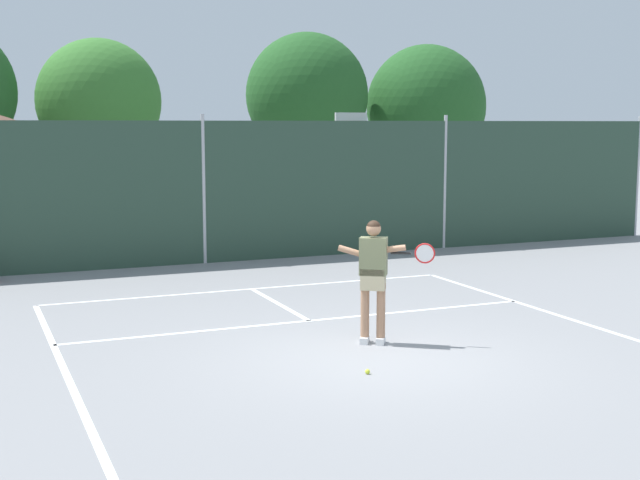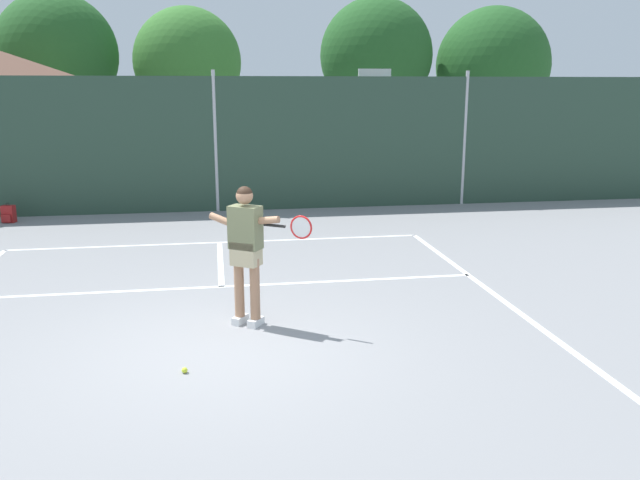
{
  "view_description": "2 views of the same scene",
  "coord_description": "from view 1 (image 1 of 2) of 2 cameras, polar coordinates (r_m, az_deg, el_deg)",
  "views": [
    {
      "loc": [
        -5.28,
        -10.52,
        3.26
      ],
      "look_at": [
        0.48,
        3.13,
        1.26
      ],
      "focal_mm": 48.32,
      "sensor_mm": 36.0,
      "label": 1
    },
    {
      "loc": [
        -0.03,
        -7.45,
        3.08
      ],
      "look_at": [
        1.53,
        2.2,
        0.77
      ],
      "focal_mm": 36.45,
      "sensor_mm": 36.0,
      "label": 2
    }
  ],
  "objects": [
    {
      "name": "ground_plane",
      "position": [
        12.21,
        3.69,
        -7.79
      ],
      "size": [
        120.0,
        120.0,
        0.0
      ],
      "primitive_type": "plane",
      "color": "gray"
    },
    {
      "name": "court_markings",
      "position": [
        12.77,
        2.39,
        -7.08
      ],
      "size": [
        8.3,
        11.1,
        0.01
      ],
      "color": "white",
      "rests_on": "ground"
    },
    {
      "name": "basketball_hoop",
      "position": [
        22.85,
        2.01,
        5.32
      ],
      "size": [
        0.9,
        0.67,
        3.55
      ],
      "color": "#284CB2",
      "rests_on": "ground"
    },
    {
      "name": "tennis_player",
      "position": [
        12.76,
        3.61,
        -2.01
      ],
      "size": [
        1.28,
        0.76,
        1.85
      ],
      "color": "silver",
      "rests_on": "ground"
    },
    {
      "name": "chainlink_fence",
      "position": [
        20.28,
        -7.71,
        3.14
      ],
      "size": [
        26.09,
        0.09,
        3.48
      ],
      "color": "#284233",
      "rests_on": "ground"
    },
    {
      "name": "tennis_ball",
      "position": [
        11.44,
        3.16,
        -8.69
      ],
      "size": [
        0.07,
        0.07,
        0.07
      ],
      "primitive_type": "sphere",
      "color": "#CCE033",
      "rests_on": "ground"
    },
    {
      "name": "treeline_backdrop",
      "position": [
        29.5,
        -10.86,
        9.05
      ],
      "size": [
        26.59,
        4.16,
        6.48
      ],
      "color": "brown",
      "rests_on": "ground"
    }
  ]
}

